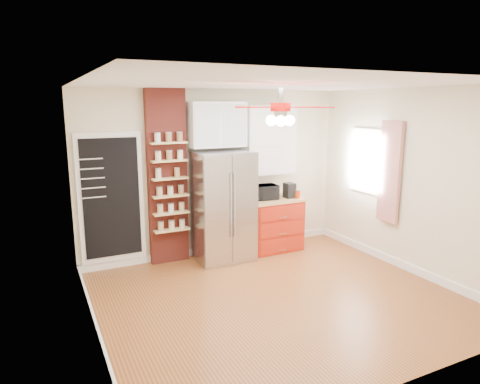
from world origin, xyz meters
name	(u,v)px	position (x,y,z in m)	size (l,w,h in m)	color
floor	(277,297)	(0.00, 0.00, 0.00)	(4.50, 4.50, 0.00)	brown
ceiling	(281,84)	(0.00, 0.00, 2.70)	(4.50, 4.50, 0.00)	white
wall_back	(216,173)	(0.00, 2.00, 1.35)	(4.50, 0.02, 2.70)	beige
wall_front	(405,242)	(0.00, -2.00, 1.35)	(4.50, 0.02, 2.70)	beige
wall_left	(88,217)	(-2.25, 0.00, 1.35)	(0.02, 4.00, 2.70)	beige
wall_right	(411,182)	(2.25, 0.00, 1.35)	(0.02, 4.00, 2.70)	beige
chalkboard	(111,198)	(-1.70, 1.96, 1.10)	(0.95, 0.05, 1.95)	white
brick_pillar	(167,178)	(-0.85, 1.92, 1.35)	(0.60, 0.16, 2.70)	maroon
fridge	(222,206)	(-0.05, 1.63, 0.88)	(0.90, 0.70, 1.75)	#A8A8AD
upper_glass_cabinet	(217,125)	(-0.05, 1.82, 2.15)	(0.90, 0.35, 0.70)	white
red_cabinet	(273,224)	(0.92, 1.68, 0.45)	(0.94, 0.64, 0.90)	#9F1E0E
upper_shelf_unit	(269,140)	(0.92, 1.85, 1.88)	(0.90, 0.30, 1.15)	white
window	(367,161)	(2.23, 0.90, 1.55)	(0.04, 0.75, 1.05)	white
curtain	(390,172)	(2.18, 0.35, 1.45)	(0.06, 0.40, 1.55)	red
ceiling_fan	(281,108)	(0.00, 0.00, 2.42)	(1.40, 1.40, 0.44)	silver
toaster_oven	(264,192)	(0.73, 1.67, 1.02)	(0.44, 0.30, 0.24)	black
coffee_maker	(289,190)	(1.18, 1.59, 1.03)	(0.16, 0.18, 0.25)	black
canister_left	(297,194)	(1.29, 1.52, 0.97)	(0.11, 0.11, 0.13)	#A32D09
canister_right	(291,192)	(1.29, 1.72, 0.97)	(0.10, 0.10, 0.15)	red
pantry_jar_oats	(158,174)	(-1.03, 1.77, 1.44)	(0.09, 0.09, 0.14)	beige
pantry_jar_beans	(177,173)	(-0.74, 1.77, 1.44)	(0.08, 0.08, 0.13)	#9A7F4E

